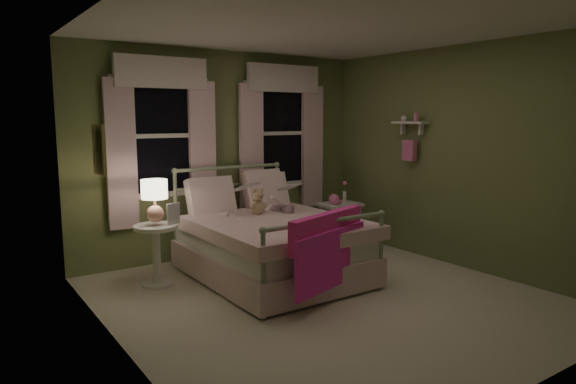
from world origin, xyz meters
TOP-DOWN VIEW (x-y plane):
  - room_shell at (0.00, 0.00)m, footprint 4.20×4.20m
  - bed at (-0.09, 0.87)m, footprint 1.58×2.04m
  - pink_throw at (-0.09, -0.15)m, footprint 1.08×0.47m
  - child_left at (-0.37, 1.30)m, footprint 0.25×0.17m
  - child_right at (0.19, 1.30)m, footprint 0.38×0.31m
  - book_left at (-0.37, 1.05)m, footprint 0.22×0.15m
  - book_right at (0.19, 1.05)m, footprint 0.20×0.12m
  - teddy_bear at (-0.09, 1.14)m, footprint 0.23×0.18m
  - nightstand_left at (-1.23, 1.32)m, footprint 0.46×0.46m
  - table_lamp at (-1.23, 1.32)m, footprint 0.27×0.27m
  - book_nightstand at (-1.13, 1.24)m, footprint 0.22×0.26m
  - nightstand_right at (1.25, 1.28)m, footprint 0.50×0.40m
  - pink_toy at (1.15, 1.27)m, footprint 0.14×0.19m
  - bud_vase at (1.37, 1.33)m, footprint 0.06×0.06m
  - window_left at (-0.85, 2.03)m, footprint 1.34×0.13m
  - window_right at (0.85, 2.03)m, footprint 1.34×0.13m
  - wall_shelf at (1.90, 0.70)m, footprint 0.15×0.50m
  - framed_picture at (-1.95, 0.60)m, footprint 0.03×0.32m

SIDE VIEW (x-z plane):
  - bed at x=-0.09m, z-range -0.22..0.97m
  - nightstand_left at x=-1.23m, z-range 0.09..0.74m
  - nightstand_right at x=1.25m, z-range 0.23..0.87m
  - pink_throw at x=-0.09m, z-range 0.26..0.96m
  - book_nightstand at x=-1.13m, z-range 0.65..0.67m
  - pink_toy at x=1.15m, z-range 0.64..0.78m
  - bud_vase at x=1.37m, z-range 0.65..0.93m
  - teddy_bear at x=-0.09m, z-range 0.64..0.95m
  - child_left at x=-0.37m, z-range 0.57..1.23m
  - book_right at x=0.19m, z-range 0.79..1.05m
  - child_right at x=0.19m, z-range 0.57..1.28m
  - table_lamp at x=-1.23m, z-range 0.73..1.18m
  - book_left at x=-0.37m, z-range 0.83..1.09m
  - room_shell at x=0.00m, z-range -0.80..3.40m
  - framed_picture at x=-1.95m, z-range 1.29..1.71m
  - wall_shelf at x=1.90m, z-range 1.22..1.82m
  - window_left at x=-0.85m, z-range 0.64..2.60m
  - window_right at x=0.85m, z-range 0.64..2.60m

